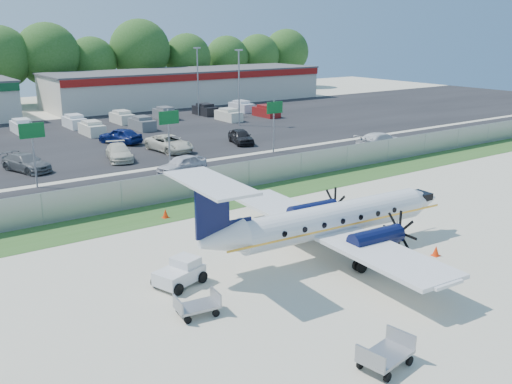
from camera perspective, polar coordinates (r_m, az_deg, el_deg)
ground at (r=29.24m, az=6.83°, el=-6.99°), size 170.00×170.00×0.00m
grass_verge at (r=38.42m, az=-5.16°, el=-1.28°), size 170.00×4.00×0.02m
access_road at (r=44.40m, az=-9.70°, el=0.93°), size 170.00×8.00×0.02m
parking_lot at (r=63.60m, az=-17.98°, el=4.91°), size 170.00×32.00×0.02m
perimeter_fence at (r=39.82m, az=-6.64°, el=0.79°), size 120.00×0.06×1.99m
building_east at (r=93.44m, az=-6.84°, el=10.49°), size 44.40×12.40×5.24m
sign_left at (r=44.66m, az=-21.45°, el=4.88°), size 1.80×0.26×5.00m
sign_mid at (r=48.37m, az=-8.71°, el=6.57°), size 1.80×0.26×5.00m
sign_right at (r=54.10m, az=1.84°, el=7.73°), size 1.80×0.26×5.00m
light_pole_ne at (r=69.62m, az=-1.72°, el=10.91°), size 0.90×0.35×9.09m
light_pole_se at (r=78.13m, az=-5.85°, el=11.38°), size 0.90×0.35×9.09m
tree_line at (r=96.30m, az=-24.21°, el=7.80°), size 112.00×6.00×14.00m
aircraft at (r=29.61m, az=7.34°, el=-2.80°), size 15.85×15.63×4.90m
pushback_tug at (r=26.71m, az=-7.53°, el=-7.96°), size 2.55×2.19×1.21m
baggage_cart_near at (r=23.96m, az=-5.88°, el=-11.23°), size 1.87×1.27×0.92m
baggage_cart_far at (r=21.03m, az=12.83°, el=-15.57°), size 2.15×1.50×1.04m
cone_nose at (r=31.19m, az=17.55°, el=-5.64°), size 0.39×0.39×0.55m
cone_starboard_wing at (r=36.03m, az=-9.04°, el=-2.15°), size 0.40×0.40×0.57m
road_car_mid at (r=47.03m, az=-7.40°, el=1.86°), size 4.69×2.70×1.50m
road_car_east at (r=57.22m, az=12.32°, el=4.15°), size 6.06×2.89×1.71m
parked_car_b at (r=51.03m, az=-21.91°, el=1.94°), size 3.62×5.42×1.46m
parked_car_c at (r=52.89m, az=-13.49°, el=3.12°), size 3.19×5.31×1.44m
parked_car_d at (r=55.78m, az=-8.64°, el=4.03°), size 3.18×5.88×1.57m
parked_car_e at (r=58.94m, az=-1.52°, el=4.85°), size 2.93×4.75×1.51m
parked_car_g at (r=60.60m, az=-13.37°, el=4.73°), size 3.76×5.22×1.65m
far_parking_rows at (r=68.33m, az=-19.26°, el=5.50°), size 56.00×10.00×1.60m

